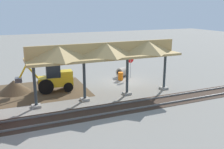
{
  "coord_description": "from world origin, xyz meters",
  "views": [
    {
      "loc": [
        11.43,
        23.39,
        7.6
      ],
      "look_at": [
        2.44,
        2.29,
        1.6
      ],
      "focal_mm": 40.0,
      "sensor_mm": 36.0,
      "label": 1
    }
  ],
  "objects": [
    {
      "name": "ground_plane",
      "position": [
        0.0,
        0.0,
        0.0
      ],
      "size": [
        120.0,
        120.0,
        0.0
      ],
      "primitive_type": "plane",
      "color": "gray"
    },
    {
      "name": "dirt_work_zone",
      "position": [
        9.28,
        -0.31,
        0.0
      ],
      "size": [
        9.71,
        7.0,
        0.01
      ],
      "primitive_type": "cube",
      "color": "brown",
      "rests_on": "ground"
    },
    {
      "name": "platform_canopy",
      "position": [
        3.62,
        3.83,
        4.17
      ],
      "size": [
        13.34,
        3.2,
        4.9
      ],
      "color": "#9E998E",
      "rests_on": "ground"
    },
    {
      "name": "rail_tracks",
      "position": [
        0.0,
        6.67,
        0.03
      ],
      "size": [
        60.0,
        2.58,
        0.15
      ],
      "color": "slate",
      "rests_on": "ground"
    },
    {
      "name": "stop_sign",
      "position": [
        -1.34,
        -1.21,
        1.81
      ],
      "size": [
        0.76,
        0.07,
        2.5
      ],
      "color": "gray",
      "rests_on": "ground"
    },
    {
      "name": "backhoe",
      "position": [
        7.58,
        0.24,
        1.27
      ],
      "size": [
        5.26,
        1.92,
        2.82
      ],
      "color": "yellow",
      "rests_on": "ground"
    },
    {
      "name": "dirt_mound",
      "position": [
        11.14,
        -0.86,
        0.0
      ],
      "size": [
        6.08,
        6.08,
        2.34
      ],
      "primitive_type": "cone",
      "color": "brown",
      "rests_on": "ground"
    },
    {
      "name": "concrete_pipe",
      "position": [
        -0.74,
        -2.11,
        0.52
      ],
      "size": [
        1.45,
        1.42,
        1.04
      ],
      "color": "#9E9384",
      "rests_on": "ground"
    },
    {
      "name": "traffic_barrel",
      "position": [
        0.14,
        -0.71,
        0.45
      ],
      "size": [
        0.56,
        0.56,
        0.9
      ],
      "primitive_type": "cylinder",
      "color": "orange",
      "rests_on": "ground"
    }
  ]
}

